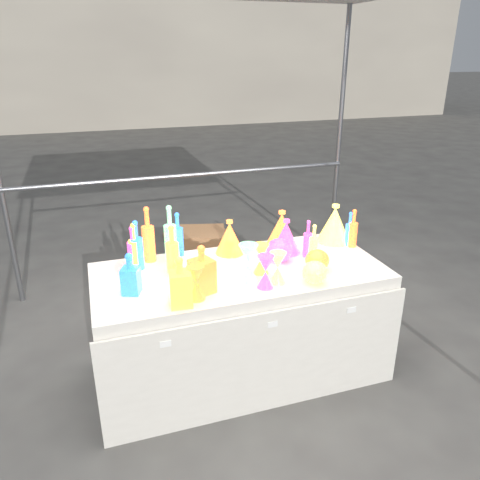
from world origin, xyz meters
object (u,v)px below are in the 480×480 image
object	(u,v)px
decanter_0	(180,281)
display_table	(240,322)
bottle_0	(135,246)
lampshade_0	(230,237)
cardboard_box_closed	(197,249)
hourglass_0	(196,283)

from	to	relation	value
decanter_0	display_table	bearing A→B (deg)	40.35
bottle_0	lampshade_0	bearing A→B (deg)	5.09
decanter_0	cardboard_box_closed	bearing A→B (deg)	80.28
display_table	cardboard_box_closed	xyz separation A→B (m)	(0.10, 1.67, -0.18)
bottle_0	hourglass_0	xyz separation A→B (m)	(0.27, -0.49, -0.05)
cardboard_box_closed	decanter_0	bearing A→B (deg)	-90.48
display_table	lampshade_0	size ratio (longest dim) A/B	7.90
bottle_0	hourglass_0	bearing A→B (deg)	-61.71
display_table	lampshade_0	bearing A→B (deg)	86.42
bottle_0	decanter_0	size ratio (longest dim) A/B	1.08
decanter_0	hourglass_0	xyz separation A→B (m)	(0.09, 0.04, -0.04)
cardboard_box_closed	hourglass_0	size ratio (longest dim) A/B	2.76
cardboard_box_closed	hourglass_0	distance (m)	2.09
display_table	hourglass_0	world-z (taller)	hourglass_0
bottle_0	decanter_0	distance (m)	0.56
display_table	decanter_0	xyz separation A→B (m)	(-0.44, -0.30, 0.52)
display_table	lampshade_0	world-z (taller)	lampshade_0
display_table	lampshade_0	distance (m)	0.57
display_table	cardboard_box_closed	world-z (taller)	display_table
display_table	bottle_0	bearing A→B (deg)	159.44
decanter_0	lampshade_0	bearing A→B (deg)	57.84
cardboard_box_closed	lampshade_0	distance (m)	1.55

